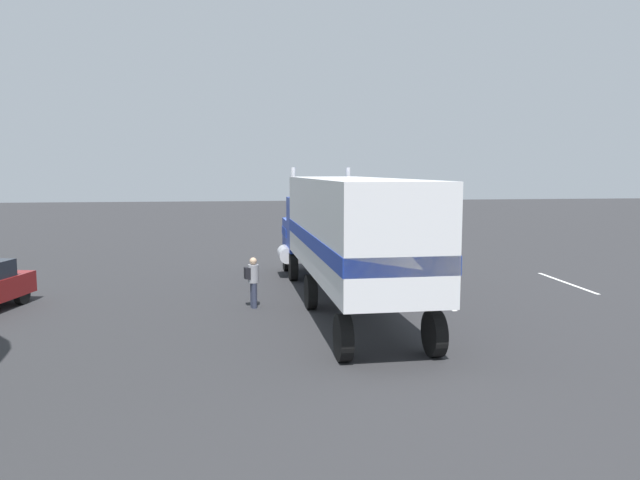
# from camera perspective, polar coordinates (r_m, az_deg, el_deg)

# --- Properties ---
(ground_plane) EXTENTS (120.00, 120.00, 0.00)m
(ground_plane) POSITION_cam_1_polar(r_m,az_deg,el_deg) (25.72, -0.71, -3.07)
(ground_plane) COLOR #2D2D30
(lane_stripe_near) EXTENTS (4.40, 0.24, 0.01)m
(lane_stripe_near) POSITION_cam_1_polar(r_m,az_deg,el_deg) (21.09, 10.72, -5.37)
(lane_stripe_near) COLOR silver
(lane_stripe_near) RESTS_ON ground_plane
(lane_stripe_mid) EXTENTS (4.40, 0.16, 0.01)m
(lane_stripe_mid) POSITION_cam_1_polar(r_m,az_deg,el_deg) (28.08, 11.65, -2.37)
(lane_stripe_mid) COLOR silver
(lane_stripe_mid) RESTS_ON ground_plane
(lane_stripe_far) EXTENTS (4.40, 0.26, 0.01)m
(lane_stripe_far) POSITION_cam_1_polar(r_m,az_deg,el_deg) (25.11, 22.68, -3.83)
(lane_stripe_far) COLOR silver
(lane_stripe_far) RESTS_ON ground_plane
(semi_truck) EXTENTS (14.23, 3.24, 4.50)m
(semi_truck) POSITION_cam_1_polar(r_m,az_deg,el_deg) (18.84, 2.34, 1.06)
(semi_truck) COLOR #193399
(semi_truck) RESTS_ON ground_plane
(person_bystander) EXTENTS (0.36, 0.47, 1.63)m
(person_bystander) POSITION_cam_1_polar(r_m,az_deg,el_deg) (19.02, -6.50, -3.89)
(person_bystander) COLOR #2D3347
(person_bystander) RESTS_ON ground_plane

